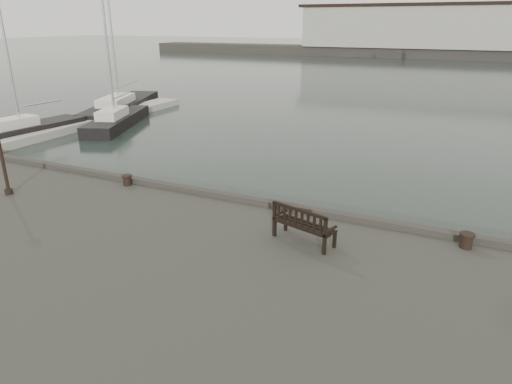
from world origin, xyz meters
TOP-DOWN VIEW (x-y plane):
  - ground at (0.00, 0.00)m, footprint 400.00×400.00m
  - pontoon at (-20.00, 10.00)m, footprint 2.00×24.00m
  - breakwater at (-4.56, 92.00)m, footprint 140.00×9.50m
  - bench at (1.39, -2.06)m, footprint 1.79×1.03m
  - bollard_left at (-5.75, -0.50)m, footprint 0.46×0.46m
  - bollard_right at (5.26, -0.59)m, footprint 0.49×0.49m
  - yacht_a at (-20.77, 7.48)m, footprint 2.75×7.81m
  - yacht_b at (-21.53, 17.39)m, footprint 7.10×12.61m
  - yacht_c at (-17.74, 12.52)m, footprint 5.02×8.67m

SIDE VIEW (x-z plane):
  - ground at x=0.00m, z-range 0.00..0.00m
  - yacht_a at x=-20.77m, z-range -5.13..5.62m
  - yacht_c at x=-17.74m, z-range -5.57..6.06m
  - yacht_b at x=-21.53m, z-range -7.83..8.32m
  - pontoon at x=-20.00m, z-range 0.00..0.50m
  - bollard_left at x=-5.75m, z-range 1.56..1.93m
  - bollard_right at x=5.26m, z-range 1.56..1.96m
  - bench at x=1.39m, z-range 1.38..2.36m
  - breakwater at x=-4.56m, z-range -1.80..10.40m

